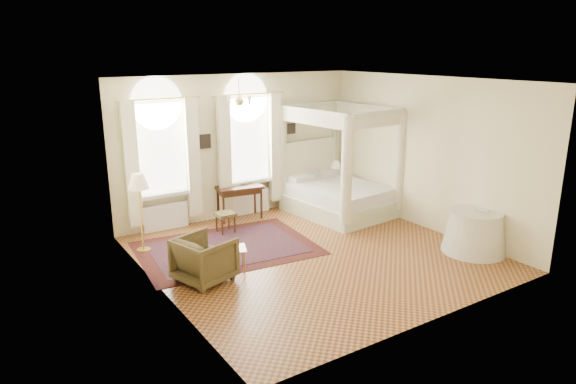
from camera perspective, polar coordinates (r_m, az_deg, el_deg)
name	(u,v)px	position (r m, az deg, el deg)	size (l,w,h in m)	color
ground	(313,254)	(10.03, 2.81, -6.88)	(6.00, 6.00, 0.00)	#A2642F
room_walls	(315,154)	(9.45, 2.97, 4.27)	(6.00, 6.00, 6.00)	beige
window_left	(162,164)	(11.21, -13.80, 3.07)	(1.62, 0.27, 3.29)	silver
window_right	(249,153)	(12.04, -4.34, 4.33)	(1.62, 0.27, 3.29)	silver
chandelier	(239,100)	(9.86, -5.44, 10.14)	(0.51, 0.45, 0.50)	gold
wall_pictures	(242,136)	(12.00, -5.08, 6.23)	(2.54, 0.03, 0.39)	black
canopy_bed	(340,190)	(12.31, 5.75, 0.22)	(2.16, 2.55, 2.56)	beige
nightstand	(337,188)	(13.50, 5.51, 0.46)	(0.45, 0.41, 0.64)	#3A1C10
nightstand_lamp	(336,166)	(13.42, 5.37, 2.92)	(0.26, 0.26, 0.39)	gold
writing_desk	(239,191)	(11.91, -5.42, 0.14)	(1.11, 0.68, 0.78)	#3A1C10
laptop	(244,183)	(12.08, -4.89, 1.00)	(0.35, 0.22, 0.03)	black
stool	(225,216)	(11.11, -6.98, -2.66)	(0.39, 0.39, 0.45)	#493C1F
armchair	(205,259)	(8.88, -9.26, -7.38)	(0.85, 0.88, 0.80)	#44381D
coffee_table	(228,251)	(9.21, -6.69, -6.49)	(0.75, 0.65, 0.43)	white
floor_lamp	(139,185)	(10.18, -16.27, 0.71)	(0.40, 0.40, 1.56)	gold
oriental_rug	(227,248)	(10.36, -6.81, -6.20)	(3.62, 2.76, 0.01)	#431610
side_table	(475,232)	(10.62, 20.03, -4.19)	(1.22, 1.22, 0.83)	#ECE6CD
book	(480,212)	(10.46, 20.58, -2.05)	(0.19, 0.25, 0.02)	black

